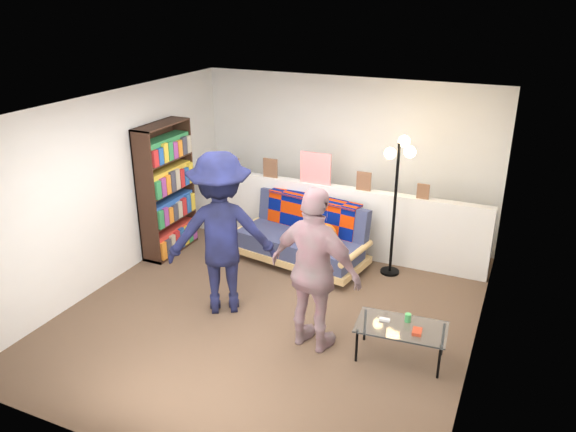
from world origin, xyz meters
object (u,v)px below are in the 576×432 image
object	(u,v)px
futon_sofa	(303,238)
bookshelf	(167,194)
person_left	(221,234)
person_right	(315,271)
coffee_table	(402,329)
floor_lamp	(398,179)

from	to	relation	value
futon_sofa	bookshelf	xyz separation A→B (m)	(-1.91, -0.43, 0.51)
person_left	person_right	bearing A→B (deg)	136.44
person_left	person_right	world-z (taller)	person_left
futon_sofa	person_left	xyz separation A→B (m)	(-0.39, -1.49, 0.60)
bookshelf	person_right	size ratio (longest dim) A/B	1.05
futon_sofa	person_left	distance (m)	1.65
futon_sofa	coffee_table	xyz separation A→B (m)	(1.76, -1.62, -0.01)
coffee_table	bookshelf	bearing A→B (deg)	161.99
coffee_table	person_left	xyz separation A→B (m)	(-2.15, 0.13, 0.60)
futon_sofa	coffee_table	distance (m)	2.39
futon_sofa	person_right	world-z (taller)	person_right
futon_sofa	floor_lamp	size ratio (longest dim) A/B	1.04
coffee_table	person_right	bearing A→B (deg)	-170.28
person_left	person_right	distance (m)	1.29
bookshelf	person_right	world-z (taller)	bookshelf
coffee_table	floor_lamp	distance (m)	2.15
coffee_table	floor_lamp	xyz separation A→B (m)	(-0.56, 1.84, 0.96)
coffee_table	person_right	distance (m)	1.05
futon_sofa	coffee_table	world-z (taller)	futon_sofa
bookshelf	person_left	size ratio (longest dim) A/B	0.97
futon_sofa	person_right	xyz separation A→B (m)	(0.86, -1.77, 0.52)
bookshelf	coffee_table	world-z (taller)	bookshelf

